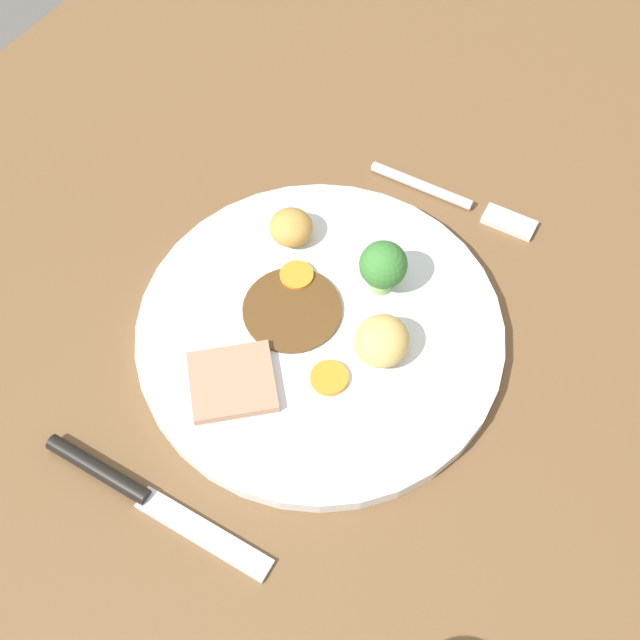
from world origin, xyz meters
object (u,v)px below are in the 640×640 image
Objects in this scene: carrot_coin_front at (329,378)px; fork at (457,200)px; meat_slice_main at (234,383)px; roast_potato_right at (382,341)px; roast_potato_left at (291,227)px; broccoli_floret at (383,266)px; knife at (136,492)px; dinner_plate at (320,331)px; carrot_coin_back at (299,273)px.

carrot_coin_front is 21.16cm from fork.
roast_potato_right is at bearing 138.33° from meat_slice_main.
roast_potato_left is 12.85cm from roast_potato_right.
knife is at bearing -12.98° from broccoli_floret.
roast_potato_left is 13.54cm from carrot_coin_front.
roast_potato_left is (-5.82, -6.75, 2.06)cm from dinner_plate.
carrot_coin_front is 0.58× the size of broccoli_floret.
meat_slice_main reaches higher than dinner_plate.
dinner_plate is at bearing -81.65° from roast_potato_right.
broccoli_floret is at bearing -148.56° from roast_potato_right.
meat_slice_main is 2.29× the size of carrot_coin_back.
roast_potato_left is 0.82× the size of roast_potato_right.
roast_potato_left is at bearing -113.32° from roast_potato_right.
carrot_coin_front reaches higher than dinner_plate.
roast_potato_right is at bearing 31.44° from broccoli_floret.
meat_slice_main is 1.27× the size of broccoli_floret.
meat_slice_main is at bearing -106.53° from fork.
meat_slice_main reaches higher than carrot_coin_front.
carrot_coin_back is at bearing -126.86° from dinner_plate.
fork is (-21.12, -0.62, -1.24)cm from carrot_coin_front.
broccoli_floret is at bearing 73.14° from knife.
broccoli_floret reaches higher than knife.
roast_potato_right is at bearing -86.86° from fork.
roast_potato_right is 0.28× the size of fork.
fork is (-14.64, 6.59, -1.27)cm from carrot_coin_back.
carrot_coin_back is (-10.82, -1.61, -0.14)cm from meat_slice_main.
broccoli_floret reaches higher than roast_potato_right.
roast_potato_left is 8.82cm from broccoli_floret.
fork is 36.19cm from knife.
roast_potato_right is 1.52× the size of carrot_coin_front.
meat_slice_main reaches higher than knife.
carrot_coin_back reaches higher than fork.
carrot_coin_front is at bearing 42.41° from dinner_plate.
meat_slice_main is 0.41× the size of fork.
carrot_coin_front is 9.69cm from carrot_coin_back.
carrot_coin_back is (-3.08, -4.11, 0.96)cm from dinner_plate.
carrot_coin_back is 0.18× the size of fork.
carrot_coin_front is 9.63cm from broccoli_floret.
dinner_plate reaches higher than fork.
carrot_coin_front is (-4.34, 5.60, -0.17)cm from meat_slice_main.
knife is (17.97, -3.53, -0.25)cm from dinner_plate.
dinner_plate is at bearing -137.59° from carrot_coin_front.
carrot_coin_back is (-6.48, -7.21, 0.03)cm from carrot_coin_front.
knife is at bearing -105.02° from fork.
meat_slice_main is at bearing -52.21° from carrot_coin_front.
fork is at bearing 76.56° from knife.
meat_slice_main is at bearing -41.67° from roast_potato_right.
broccoli_floret is at bearing -172.86° from carrot_coin_front.
roast_potato_left is at bearing -162.62° from meat_slice_main.
broccoli_floret reaches higher than dinner_plate.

